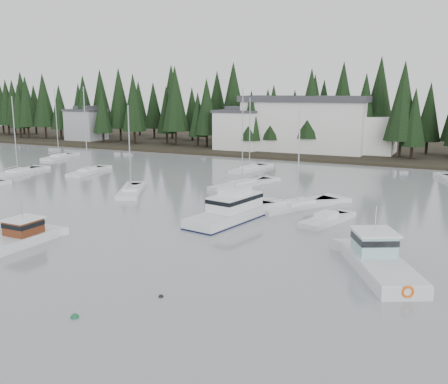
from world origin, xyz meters
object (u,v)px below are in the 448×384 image
object	(u,v)px
sailboat_6	(249,170)
sailboat_5	(88,173)
sailboat_1	(18,174)
lobster_boat_teal	(380,264)
sailboat_4	(131,193)
sailboat_9	(59,158)
harbor_inn	(316,125)
cabin_cruiser_center	(233,212)
house_west	(239,129)
sailboat_0	(297,207)
sailboat_3	(242,186)
runabout_1	(326,221)
house_far_west	(86,124)
lobster_boat_brown	(11,241)

from	to	relation	value
sailboat_6	sailboat_5	bearing A→B (deg)	127.66
sailboat_1	lobster_boat_teal	bearing A→B (deg)	-118.86
sailboat_1	sailboat_5	bearing A→B (deg)	-69.26
sailboat_4	sailboat_9	size ratio (longest dim) A/B	0.83
harbor_inn	cabin_cruiser_center	world-z (taller)	harbor_inn
sailboat_1	sailboat_4	distance (m)	24.36
house_west	sailboat_5	xyz separation A→B (m)	(-9.62, -35.37, -4.57)
house_west	sailboat_6	world-z (taller)	sailboat_6
sailboat_0	sailboat_3	size ratio (longest dim) A/B	0.88
runabout_1	house_far_west	bearing A→B (deg)	71.64
harbor_inn	sailboat_6	xyz separation A→B (m)	(-3.41, -25.59, -5.71)
lobster_boat_teal	lobster_boat_brown	bearing A→B (deg)	76.44
harbor_inn	sailboat_5	world-z (taller)	sailboat_5
sailboat_4	sailboat_6	distance (m)	23.57
sailboat_1	runabout_1	world-z (taller)	sailboat_1
lobster_boat_teal	sailboat_6	bearing A→B (deg)	6.60
house_far_west	lobster_boat_brown	xyz separation A→B (m)	(51.58, -68.83, -3.94)
cabin_cruiser_center	sailboat_5	size ratio (longest dim) A/B	0.86
sailboat_1	sailboat_9	xyz separation A→B (m)	(-7.49, 16.35, 0.02)
lobster_boat_brown	cabin_cruiser_center	distance (m)	20.00
sailboat_3	sailboat_4	bearing A→B (deg)	152.78
sailboat_1	sailboat_3	size ratio (longest dim) A/B	0.91
sailboat_3	lobster_boat_brown	bearing A→B (deg)	-172.49
sailboat_0	house_west	bearing A→B (deg)	60.67
lobster_boat_teal	sailboat_9	distance (m)	72.62
lobster_boat_brown	runabout_1	bearing A→B (deg)	-48.14
house_west	sailboat_9	world-z (taller)	sailboat_9
sailboat_1	sailboat_6	size ratio (longest dim) A/B	1.02
runabout_1	harbor_inn	bearing A→B (deg)	33.14
runabout_1	sailboat_0	bearing A→B (deg)	57.62
lobster_boat_brown	sailboat_4	distance (m)	22.25
sailboat_1	sailboat_3	distance (m)	34.94
cabin_cruiser_center	runabout_1	size ratio (longest dim) A/B	1.65
house_west	sailboat_0	xyz separation A→B (m)	(26.14, -43.37, -4.60)
house_far_west	sailboat_1	size ratio (longest dim) A/B	0.70
lobster_boat_brown	sailboat_5	world-z (taller)	sailboat_5
house_west	sailboat_3	world-z (taller)	sailboat_3
lobster_boat_teal	sailboat_1	size ratio (longest dim) A/B	0.78
house_west	lobster_boat_brown	size ratio (longest dim) A/B	1.16
sailboat_1	sailboat_4	size ratio (longest dim) A/B	1.08
lobster_boat_teal	house_far_west	bearing A→B (deg)	24.38
cabin_cruiser_center	runabout_1	xyz separation A→B (m)	(8.55, 2.73, -0.59)
sailboat_9	cabin_cruiser_center	bearing A→B (deg)	-130.84
house_west	lobster_boat_brown	xyz separation A→B (m)	(9.58, -66.83, -4.19)
lobster_boat_brown	lobster_boat_teal	distance (m)	28.52
sailboat_6	lobster_boat_brown	bearing A→B (deg)	-176.67
harbor_inn	lobster_boat_teal	size ratio (longest dim) A/B	3.12
lobster_boat_teal	sailboat_5	world-z (taller)	sailboat_5
cabin_cruiser_center	sailboat_3	xyz separation A→B (m)	(-6.13, 16.36, -0.65)
cabin_cruiser_center	runabout_1	bearing A→B (deg)	-62.00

